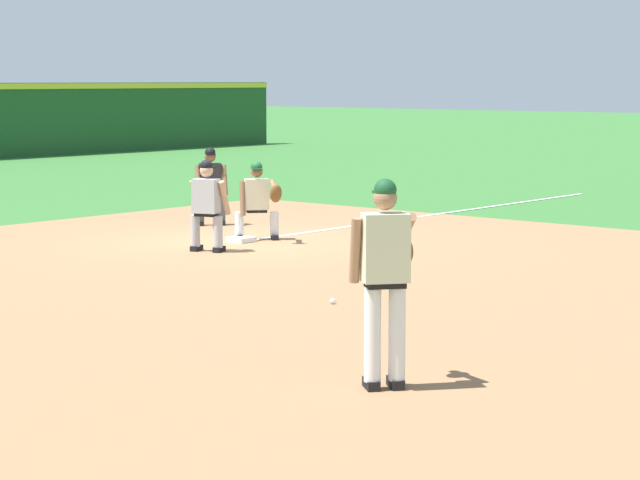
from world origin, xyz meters
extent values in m
plane|color=#336B2D|center=(0.00, 0.00, 0.00)|extent=(160.00, 160.00, 0.00)
cube|color=#936B47|center=(-3.20, -3.97, 0.00)|extent=(18.00, 18.00, 0.01)
cube|color=white|center=(5.82, 0.00, 0.01)|extent=(11.64, 0.10, 0.00)
cube|color=white|center=(0.00, 0.00, 0.04)|extent=(0.38, 0.38, 0.09)
sphere|color=white|center=(-3.47, -4.90, 0.04)|extent=(0.07, 0.07, 0.07)
cube|color=black|center=(-6.45, -7.84, 0.04)|extent=(0.25, 0.27, 0.09)
cylinder|color=white|center=(-6.48, -7.87, 0.50)|extent=(0.15, 0.15, 0.84)
cube|color=black|center=(-6.28, -7.98, 0.04)|extent=(0.25, 0.27, 0.09)
cylinder|color=white|center=(-6.30, -8.01, 0.50)|extent=(0.15, 0.15, 0.84)
cube|color=black|center=(-6.39, -7.94, 0.94)|extent=(0.39, 0.37, 0.06)
cube|color=beige|center=(-6.39, -7.94, 1.26)|extent=(0.46, 0.44, 0.60)
sphere|color=#9E7051|center=(-6.38, -7.93, 1.69)|extent=(0.21, 0.21, 0.21)
sphere|color=#194C28|center=(-6.38, -7.93, 1.76)|extent=(0.20, 0.20, 0.20)
cube|color=#194C28|center=(-6.32, -7.86, 1.74)|extent=(0.20, 0.19, 0.02)
cylinder|color=#9E7051|center=(-6.54, -7.73, 1.23)|extent=(0.19, 0.20, 0.59)
cylinder|color=#9E7051|center=(-6.01, -7.87, 1.35)|extent=(0.40, 0.47, 0.41)
ellipsoid|color=brown|center=(-5.96, -7.80, 1.19)|extent=(0.34, 0.36, 0.34)
cube|color=black|center=(0.59, -0.22, 0.04)|extent=(0.25, 0.27, 0.09)
cylinder|color=white|center=(0.62, -0.19, 0.28)|extent=(0.15, 0.15, 0.40)
cube|color=black|center=(0.14, 0.17, 0.04)|extent=(0.25, 0.27, 0.09)
cylinder|color=white|center=(0.16, 0.20, 0.28)|extent=(0.15, 0.15, 0.40)
cube|color=black|center=(0.39, 0.01, 0.50)|extent=(0.39, 0.37, 0.06)
cube|color=beige|center=(0.39, 0.01, 0.78)|extent=(0.46, 0.44, 0.52)
sphere|color=brown|center=(0.38, -0.01, 1.17)|extent=(0.21, 0.21, 0.21)
sphere|color=#194C28|center=(0.38, -0.01, 1.24)|extent=(0.20, 0.20, 0.20)
cube|color=#194C28|center=(0.32, -0.07, 1.22)|extent=(0.20, 0.19, 0.02)
cylinder|color=brown|center=(0.31, -0.47, 0.92)|extent=(0.45, 0.50, 0.24)
cylinder|color=brown|center=(0.14, 0.10, 0.72)|extent=(0.22, 0.24, 0.58)
ellipsoid|color=brown|center=(0.17, -0.63, 0.85)|extent=(0.29, 0.30, 0.35)
cube|color=black|center=(-1.24, -0.21, 0.04)|extent=(0.28, 0.19, 0.09)
cylinder|color=#B2B2B7|center=(-1.28, -0.23, 0.33)|extent=(0.15, 0.15, 0.50)
cube|color=black|center=(-1.11, -0.59, 0.04)|extent=(0.28, 0.19, 0.09)
cylinder|color=#B2B2B7|center=(-1.15, -0.60, 0.33)|extent=(0.15, 0.15, 0.50)
cube|color=black|center=(-1.21, -0.42, 0.60)|extent=(0.30, 0.39, 0.06)
cube|color=#B2B2B7|center=(-1.21, -0.42, 0.89)|extent=(0.36, 0.46, 0.54)
sphere|color=tan|center=(-1.19, -0.41, 1.29)|extent=(0.21, 0.21, 0.21)
sphere|color=black|center=(-1.19, -0.41, 1.36)|extent=(0.20, 0.20, 0.20)
cube|color=black|center=(-1.11, -0.38, 1.34)|extent=(0.16, 0.20, 0.02)
cylinder|color=tan|center=(-1.15, -0.13, 0.86)|extent=(0.34, 0.19, 0.56)
cylinder|color=tan|center=(-0.99, -0.60, 0.86)|extent=(0.34, 0.19, 0.56)
cube|color=black|center=(1.54, 1.99, 0.04)|extent=(0.25, 0.27, 0.09)
cylinder|color=#515154|center=(1.56, 2.03, 0.33)|extent=(0.15, 0.15, 0.50)
cube|color=black|center=(1.22, 2.24, 0.04)|extent=(0.25, 0.27, 0.09)
cylinder|color=#515154|center=(1.24, 2.27, 0.33)|extent=(0.15, 0.15, 0.50)
cube|color=black|center=(1.40, 2.15, 0.60)|extent=(0.39, 0.37, 0.06)
cube|color=#232326|center=(1.40, 2.15, 0.89)|extent=(0.46, 0.43, 0.54)
sphere|color=brown|center=(1.39, 2.13, 1.29)|extent=(0.21, 0.21, 0.21)
sphere|color=black|center=(1.39, 2.13, 1.36)|extent=(0.20, 0.20, 0.20)
cube|color=black|center=(1.33, 2.06, 1.34)|extent=(0.20, 0.19, 0.02)
cylinder|color=brown|center=(1.51, 1.88, 0.86)|extent=(0.27, 0.31, 0.56)
cylinder|color=brown|center=(1.11, 2.19, 0.86)|extent=(0.27, 0.31, 0.56)
camera|label=1|loc=(-14.89, -14.46, 2.71)|focal=70.00mm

